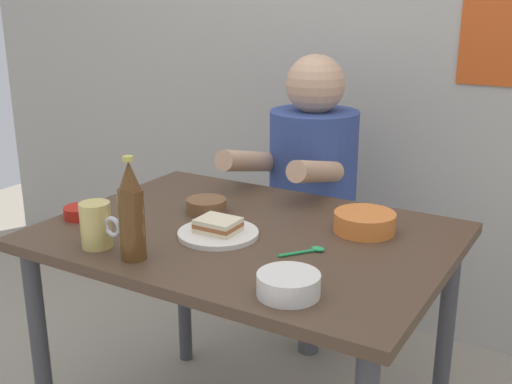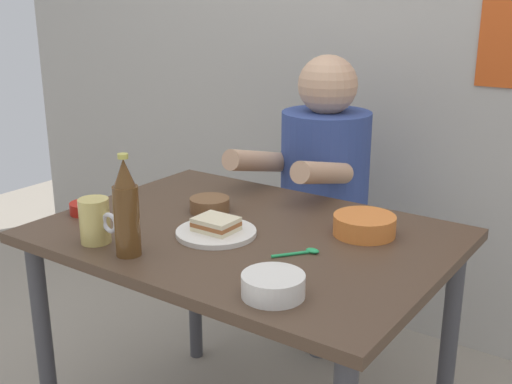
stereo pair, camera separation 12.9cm
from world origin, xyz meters
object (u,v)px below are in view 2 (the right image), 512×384
(stool, at_px, (321,273))
(plate_orange, at_px, (216,233))
(sandwich, at_px, (216,224))
(beer_bottle, at_px, (126,210))
(sambal_bowl_red, at_px, (86,207))
(dining_table, at_px, (246,262))
(beer_mug, at_px, (95,221))
(person_seated, at_px, (324,168))

(stool, relative_size, plate_orange, 2.05)
(sandwich, bearing_deg, beer_bottle, -112.42)
(sambal_bowl_red, bearing_deg, dining_table, 17.96)
(stool, xyz_separation_m, plate_orange, (0.05, -0.70, 0.40))
(beer_mug, distance_m, beer_bottle, 0.14)
(stool, distance_m, beer_mug, 1.04)
(beer_bottle, bearing_deg, sambal_bowl_red, 155.84)
(stool, bearing_deg, dining_table, -81.04)
(dining_table, distance_m, person_seated, 0.64)
(beer_bottle, distance_m, sambal_bowl_red, 0.38)
(stool, bearing_deg, beer_mug, -100.65)
(person_seated, height_order, beer_mug, person_seated)
(dining_table, distance_m, stool, 0.70)
(dining_table, height_order, stool, dining_table)
(stool, xyz_separation_m, beer_mug, (-0.17, -0.92, 0.45))
(dining_table, bearing_deg, person_seated, 99.12)
(stool, height_order, sambal_bowl_red, sambal_bowl_red)
(sandwich, distance_m, beer_bottle, 0.27)
(stool, relative_size, person_seated, 0.63)
(stool, distance_m, person_seated, 0.42)
(person_seated, distance_m, beer_mug, 0.93)
(sambal_bowl_red, bearing_deg, sandwich, 10.85)
(person_seated, bearing_deg, sambal_bowl_red, -116.03)
(sandwich, bearing_deg, sambal_bowl_red, -169.15)
(plate_orange, height_order, beer_mug, beer_mug)
(beer_bottle, bearing_deg, dining_table, 64.87)
(person_seated, relative_size, sambal_bowl_red, 7.49)
(plate_orange, distance_m, beer_mug, 0.32)
(dining_table, xyz_separation_m, person_seated, (-0.10, 0.62, 0.12))
(plate_orange, xyz_separation_m, sambal_bowl_red, (-0.43, -0.08, 0.01))
(plate_orange, relative_size, sandwich, 2.00)
(stool, height_order, sandwich, sandwich)
(dining_table, bearing_deg, sandwich, -123.04)
(stool, height_order, beer_mug, beer_mug)
(dining_table, height_order, sambal_bowl_red, sambal_bowl_red)
(person_seated, xyz_separation_m, beer_mug, (-0.17, -0.91, 0.03))
(person_seated, distance_m, beer_bottle, 0.93)
(person_seated, relative_size, sandwich, 6.54)
(person_seated, height_order, beer_bottle, person_seated)
(beer_mug, relative_size, sambal_bowl_red, 1.31)
(dining_table, bearing_deg, stool, 98.96)
(plate_orange, xyz_separation_m, beer_mug, (-0.23, -0.22, 0.05))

